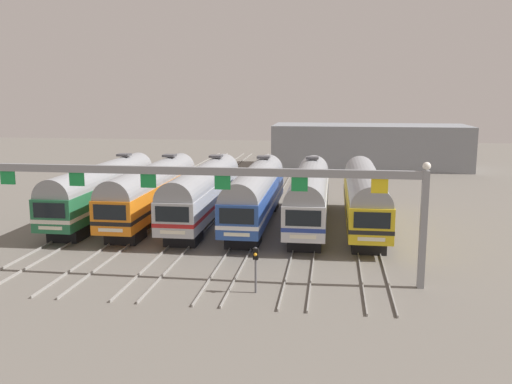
# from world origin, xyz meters

# --- Properties ---
(ground_plane) EXTENTS (160.00, 160.00, 0.00)m
(ground_plane) POSITION_xyz_m (0.00, 0.00, 0.00)
(ground_plane) COLOR slate
(track_bed) EXTENTS (23.03, 70.00, 0.15)m
(track_bed) POSITION_xyz_m (-0.00, 17.00, 0.07)
(track_bed) COLOR gray
(track_bed) RESTS_ON ground
(commuter_train_green) EXTENTS (2.88, 18.06, 5.05)m
(commuter_train_green) POSITION_xyz_m (-10.76, -0.00, 2.69)
(commuter_train_green) COLOR #236B42
(commuter_train_green) RESTS_ON ground
(commuter_train_orange) EXTENTS (2.88, 18.06, 5.05)m
(commuter_train_orange) POSITION_xyz_m (-6.46, -0.00, 2.69)
(commuter_train_orange) COLOR orange
(commuter_train_orange) RESTS_ON ground
(commuter_train_stainless) EXTENTS (2.88, 18.06, 5.05)m
(commuter_train_stainless) POSITION_xyz_m (-2.15, -0.00, 2.69)
(commuter_train_stainless) COLOR #B2B5BA
(commuter_train_stainless) RESTS_ON ground
(commuter_train_blue) EXTENTS (2.88, 18.06, 5.05)m
(commuter_train_blue) POSITION_xyz_m (2.15, -0.00, 2.69)
(commuter_train_blue) COLOR #284C9E
(commuter_train_blue) RESTS_ON ground
(commuter_train_silver) EXTENTS (2.88, 18.06, 5.05)m
(commuter_train_silver) POSITION_xyz_m (6.46, -0.00, 2.69)
(commuter_train_silver) COLOR silver
(commuter_train_silver) RESTS_ON ground
(commuter_train_yellow) EXTENTS (2.88, 18.06, 4.77)m
(commuter_train_yellow) POSITION_xyz_m (10.76, -0.01, 2.69)
(commuter_train_yellow) COLOR gold
(commuter_train_yellow) RESTS_ON ground
(catenary_gantry) EXTENTS (26.77, 0.44, 6.97)m
(catenary_gantry) POSITION_xyz_m (0.00, -13.50, 5.37)
(catenary_gantry) COLOR gray
(catenary_gantry) RESTS_ON ground
(yard_signal_mast) EXTENTS (0.28, 0.35, 2.52)m
(yard_signal_mast) POSITION_xyz_m (4.31, -15.51, 1.77)
(yard_signal_mast) COLOR #59595E
(yard_signal_mast) RESTS_ON ground
(maintenance_building) EXTENTS (27.03, 10.00, 6.08)m
(maintenance_building) POSITION_xyz_m (13.36, 36.82, 3.04)
(maintenance_building) COLOR gray
(maintenance_building) RESTS_ON ground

